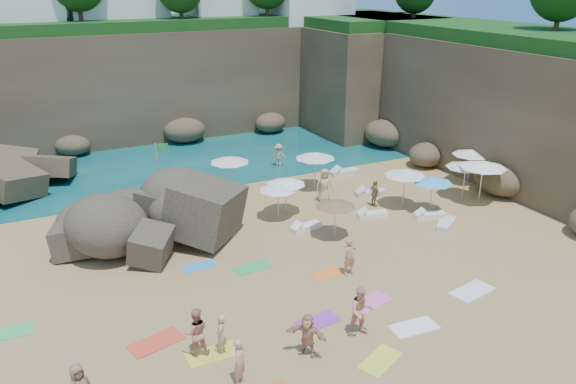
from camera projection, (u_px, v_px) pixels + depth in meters
name	position (u px, v px, depth m)	size (l,w,h in m)	color
ground	(277.00, 264.00, 24.42)	(120.00, 120.00, 0.00)	tan
seawater	(133.00, 118.00, 49.54)	(120.00, 120.00, 0.00)	#0C4751
cliff_back	(166.00, 80.00, 44.74)	(44.00, 8.00, 8.00)	brown
cliff_right	(483.00, 100.00, 37.52)	(8.00, 30.00, 8.00)	brown
cliff_corner	(359.00, 76.00, 46.74)	(10.00, 12.00, 8.00)	brown
rock_outcrop	(152.00, 241.00, 26.59)	(7.11, 5.34, 2.85)	brown
flag_pole	(159.00, 165.00, 30.14)	(0.68, 0.07, 3.49)	silver
parasol_0	(278.00, 187.00, 28.48)	(1.96, 1.96, 1.86)	silver
parasol_1	(230.00, 159.00, 31.97)	(2.27, 2.27, 2.14)	silver
parasol_2	(315.00, 155.00, 32.49)	(2.33, 2.33, 2.20)	silver
parasol_5	(405.00, 173.00, 29.91)	(2.24, 2.24, 2.11)	silver
parasol_6	(335.00, 203.00, 26.40)	(1.99, 1.99, 1.88)	silver
parasol_7	(483.00, 164.00, 30.39)	(2.54, 2.54, 2.40)	silver
parasol_8	(471.00, 152.00, 33.41)	(2.23, 2.23, 2.11)	silver
parasol_9	(286.00, 182.00, 29.03)	(2.06, 2.06, 1.95)	silver
parasol_10	(433.00, 180.00, 29.20)	(2.08, 2.08, 1.97)	silver
parasol_11	(466.00, 164.00, 31.18)	(2.24, 2.24, 2.12)	silver
lounger_0	(306.00, 227.00, 27.73)	(1.62, 0.54, 0.25)	white
lounger_1	(345.00, 172.00, 35.44)	(1.90, 0.63, 0.29)	silver
lounger_2	(370.00, 193.00, 32.10)	(1.76, 0.59, 0.27)	silver
lounger_3	(430.00, 215.00, 29.11)	(1.64, 0.55, 0.25)	white
lounger_4	(372.00, 214.00, 29.22)	(1.57, 0.52, 0.24)	white
lounger_5	(447.00, 224.00, 28.09)	(1.69, 0.56, 0.26)	silver
towel_3	(9.00, 333.00, 19.70)	(1.66, 0.83, 0.03)	green
towel_4	(380.00, 361.00, 18.27)	(1.61, 0.80, 0.03)	yellow
towel_5	(414.00, 327.00, 20.02)	(1.70, 0.85, 0.03)	white
towel_6	(318.00, 321.00, 20.35)	(1.63, 0.81, 0.03)	purple
towel_7	(156.00, 342.00, 19.19)	(1.82, 0.91, 0.03)	#E24627
towel_8	(199.00, 266.00, 24.24)	(1.45, 0.72, 0.03)	#2A97E1
towel_9	(372.00, 302.00, 21.56)	(1.66, 0.83, 0.03)	pink
towel_10	(328.00, 274.00, 23.62)	(1.46, 0.73, 0.03)	orange
towel_11	(253.00, 267.00, 24.14)	(1.62, 0.81, 0.03)	green
towel_12	(213.00, 354.00, 18.59)	(1.75, 0.87, 0.03)	yellow
towel_13	(472.00, 291.00, 22.32)	(1.86, 0.93, 0.03)	white
person_stand_0	(240.00, 361.00, 17.03)	(0.57, 0.38, 1.57)	tan
person_stand_1	(196.00, 332.00, 18.30)	(0.84, 0.65, 1.73)	tan
person_stand_2	(279.00, 155.00, 36.84)	(0.97, 0.40, 1.50)	tan
person_stand_3	(375.00, 193.00, 30.35)	(0.87, 0.36, 1.48)	#97774B
person_stand_4	(324.00, 185.00, 30.94)	(0.93, 0.50, 1.89)	tan
person_stand_5	(221.00, 205.00, 28.16)	(1.79, 0.51, 1.93)	tan
person_stand_6	(221.00, 334.00, 18.42)	(0.53, 0.35, 1.45)	tan
person_lie_3	(307.00, 349.00, 18.53)	(1.38, 1.49, 0.40)	tan
person_lie_4	(349.00, 270.00, 23.56)	(0.58, 1.58, 0.38)	tan
person_lie_5	(360.00, 326.00, 19.52)	(0.88, 1.82, 0.69)	#E0957F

